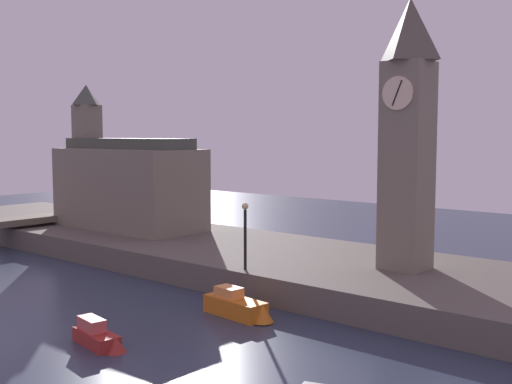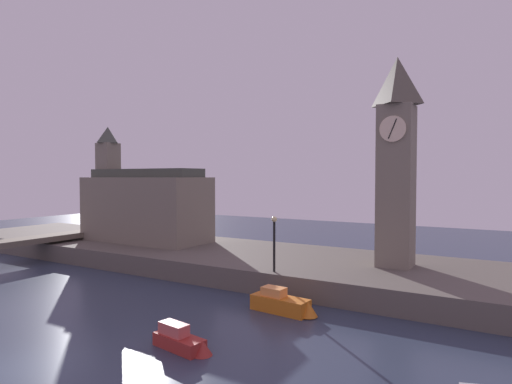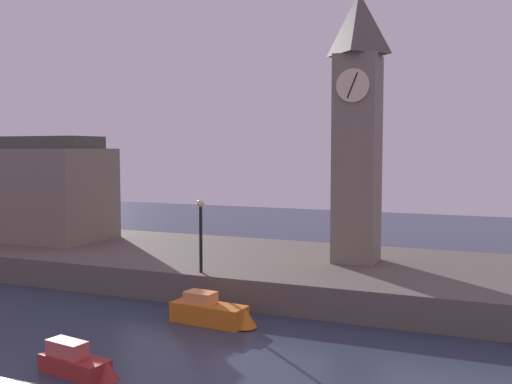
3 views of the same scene
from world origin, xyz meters
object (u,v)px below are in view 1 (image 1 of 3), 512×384
(clock_tower, at_px, (408,131))
(boat_patrol_orange, at_px, (240,307))
(streetlamp, at_px, (245,228))
(boat_dinghy_red, at_px, (99,337))
(parliament_hall, at_px, (125,183))

(clock_tower, bearing_deg, boat_patrol_orange, -115.32)
(streetlamp, distance_m, boat_dinghy_red, 10.41)
(boat_dinghy_red, xyz_separation_m, boat_patrol_orange, (1.59, 6.87, 0.10))
(streetlamp, height_order, boat_patrol_orange, streetlamp)
(clock_tower, height_order, parliament_hall, clock_tower)
(streetlamp, bearing_deg, boat_dinghy_red, -86.14)
(boat_dinghy_red, relative_size, boat_patrol_orange, 0.78)
(clock_tower, distance_m, streetlamp, 10.00)
(parliament_hall, xyz_separation_m, streetlamp, (17.25, -5.56, -1.21))
(boat_dinghy_red, bearing_deg, parliament_hall, 139.33)
(boat_dinghy_red, distance_m, boat_patrol_orange, 7.05)
(parliament_hall, height_order, boat_patrol_orange, parliament_hall)
(parliament_hall, bearing_deg, boat_dinghy_red, -40.67)
(clock_tower, xyz_separation_m, boat_patrol_orange, (-4.12, -8.71, -8.38))
(boat_patrol_orange, bearing_deg, parliament_hall, 156.40)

